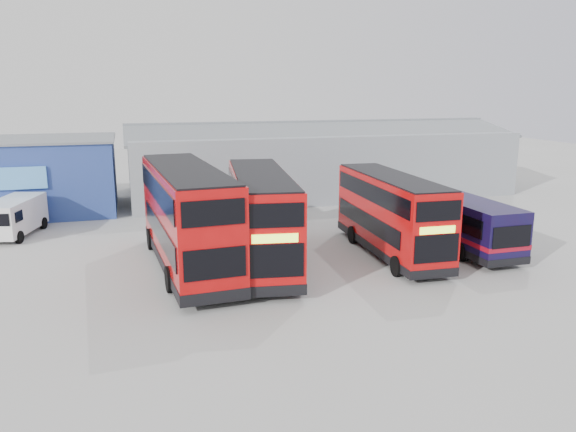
{
  "coord_description": "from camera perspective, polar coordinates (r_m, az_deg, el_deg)",
  "views": [
    {
      "loc": [
        -7.12,
        -23.91,
        8.49
      ],
      "look_at": [
        0.62,
        2.9,
        2.1
      ],
      "focal_mm": 35.0,
      "sensor_mm": 36.0,
      "label": 1
    }
  ],
  "objects": [
    {
      "name": "ground_plane",
      "position": [
        26.35,
        0.45,
        -5.9
      ],
      "size": [
        120.0,
        120.0,
        0.0
      ],
      "primitive_type": "plane",
      "color": "#9C9C97",
      "rests_on": "ground"
    },
    {
      "name": "office_block",
      "position": [
        42.87,
        -25.23,
        3.74
      ],
      "size": [
        12.3,
        8.32,
        5.12
      ],
      "color": "navy",
      "rests_on": "ground"
    },
    {
      "name": "maintenance_shed",
      "position": [
        46.81,
        2.88,
        5.66
      ],
      "size": [
        30.5,
        12.0,
        5.89
      ],
      "color": "gray",
      "rests_on": "ground"
    },
    {
      "name": "double_decker_left",
      "position": [
        26.88,
        -10.18,
        -0.31
      ],
      "size": [
        3.59,
        11.77,
        4.91
      ],
      "rotation": [
        0.0,
        0.0,
        3.21
      ],
      "color": "#BD0A0B",
      "rests_on": "ground"
    },
    {
      "name": "double_decker_centre",
      "position": [
        27.19,
        -2.74,
        -0.35
      ],
      "size": [
        3.99,
        11.0,
        4.55
      ],
      "rotation": [
        0.0,
        0.0,
        -0.13
      ],
      "color": "#BD0A0B",
      "rests_on": "ground"
    },
    {
      "name": "double_decker_right",
      "position": [
        29.37,
        10.39,
        0.04
      ],
      "size": [
        2.81,
        9.9,
        4.15
      ],
      "rotation": [
        0.0,
        0.0,
        -0.04
      ],
      "color": "#BD0A0B",
      "rests_on": "ground"
    },
    {
      "name": "single_decker_blue",
      "position": [
        32.18,
        16.05,
        -0.34
      ],
      "size": [
        2.64,
        10.44,
        2.82
      ],
      "rotation": [
        0.0,
        0.0,
        3.15
      ],
      "color": "black",
      "rests_on": "ground"
    },
    {
      "name": "panel_van",
      "position": [
        36.41,
        -26.07,
        0.03
      ],
      "size": [
        3.16,
        5.28,
        2.17
      ],
      "rotation": [
        0.0,
        0.0,
        -0.26
      ],
      "color": "silver",
      "rests_on": "ground"
    }
  ]
}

